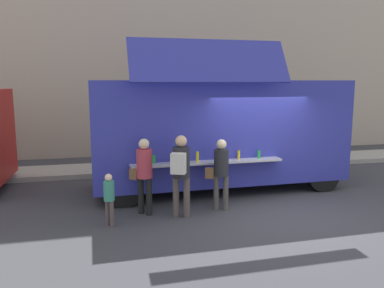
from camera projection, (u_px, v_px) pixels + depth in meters
ground_plane at (272, 208)px, 8.95m from camera, size 60.00×60.00×0.00m
curb_strip at (70, 172)px, 12.26m from camera, size 28.00×1.60×0.15m
building_behind at (98, 45)px, 15.57m from camera, size 32.00×2.40×8.60m
food_truck_main at (218, 130)px, 10.44m from camera, size 6.62×3.02×3.82m
trash_bin at (316, 150)px, 13.87m from camera, size 0.60×0.60×0.93m
customer_front_ordering at (221, 168)px, 8.73m from camera, size 0.52×0.35×1.61m
customer_mid_with_backpack at (181, 168)px, 8.19m from camera, size 0.47×0.58×1.77m
customer_rear_waiting at (144, 170)px, 8.43m from camera, size 0.49×0.48×1.67m
child_near_queue at (109, 195)px, 7.79m from camera, size 0.22×0.22×1.07m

